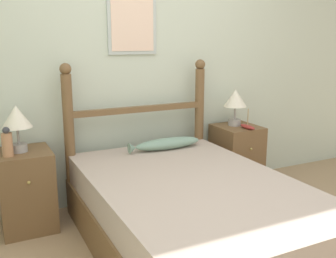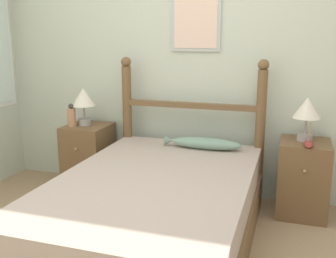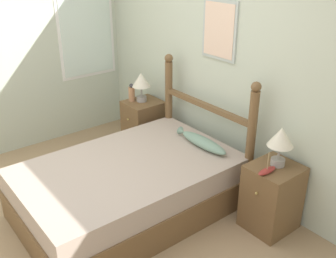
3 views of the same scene
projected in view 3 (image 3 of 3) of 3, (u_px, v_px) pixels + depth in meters
The scene contains 11 objects.
ground_plane at pixel (85, 239), 3.54m from camera, with size 16.00×16.00×0.00m, color #9E7F5B.
wall_back at pixel (228, 68), 3.97m from camera, with size 6.40×0.08×2.55m.
bed at pixel (129, 187), 3.82m from camera, with size 1.35×2.06×0.53m.
headboard at pixel (205, 121), 4.19m from camera, with size 1.36×0.10×1.30m.
nightstand_left at pixel (144, 125), 5.01m from camera, with size 0.41×0.46×0.64m.
nightstand_right at pixel (272, 197), 3.57m from camera, with size 0.41×0.46×0.64m.
table_lamp_left at pixel (141, 82), 4.79m from camera, with size 0.23×0.23×0.36m.
table_lamp_right at pixel (281, 139), 3.36m from camera, with size 0.23×0.23×0.36m.
bottle at pixel (132, 93), 4.87m from camera, with size 0.08×0.08×0.22m.
model_boat at pixel (267, 171), 3.34m from camera, with size 0.07×0.21×0.20m.
fish_pillow at pixel (202, 142), 4.00m from camera, with size 0.68×0.15×0.10m.
Camera 3 is at (2.65, -1.13, 2.39)m, focal length 42.00 mm.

